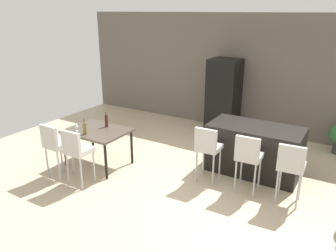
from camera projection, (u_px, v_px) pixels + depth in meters
name	position (u px, v px, depth m)	size (l,w,h in m)	color
ground_plane	(200.00, 177.00, 6.16)	(10.00, 10.00, 0.00)	#C6B28E
back_wall	(255.00, 75.00, 8.07)	(10.00, 0.12, 2.90)	#665B51
kitchen_island	(254.00, 149.00, 6.21)	(1.70, 0.87, 0.92)	black
bar_chair_left	(208.00, 146.00, 5.76)	(0.41, 0.41, 1.05)	beige
bar_chair_middle	(248.00, 155.00, 5.41)	(0.42, 0.42, 1.05)	beige
bar_chair_right	(291.00, 164.00, 5.08)	(0.43, 0.43, 1.05)	beige
dining_table	(97.00, 133.00, 6.43)	(1.18, 0.89, 0.74)	#4C4238
dining_chair_near	(55.00, 143.00, 5.90)	(0.41, 0.41, 1.05)	beige
dining_chair_far	(76.00, 149.00, 5.64)	(0.41, 0.41, 1.05)	beige
wine_bottle_right	(85.00, 128.00, 6.14)	(0.07, 0.07, 0.32)	brown
wine_bottle_middle	(106.00, 121.00, 6.54)	(0.06, 0.06, 0.31)	#471E19
wine_glass_left	(76.00, 125.00, 6.31)	(0.07, 0.07, 0.17)	silver
refrigerator	(224.00, 96.00, 8.19)	(0.72, 0.68, 1.84)	black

